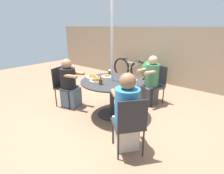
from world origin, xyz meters
name	(u,v)px	position (x,y,z in m)	size (l,w,h in m)	color
ground_plane	(112,114)	(0.00, 0.00, 0.00)	(12.00, 12.00, 0.00)	#8C664C
back_fence	(169,57)	(0.00, 2.67, 0.86)	(10.00, 0.06, 1.71)	gray
patio_table	(112,87)	(0.00, 0.00, 0.59)	(1.21, 1.21, 0.72)	#28282B
umbrella_pole	(112,53)	(0.00, 0.00, 1.25)	(0.05, 0.05, 2.50)	#ADADB2
patio_chair_north	(63,84)	(-1.15, -0.33, 0.50)	(0.51, 0.51, 0.87)	#232326
diner_north	(69,85)	(-0.99, -0.29, 0.49)	(0.54, 0.45, 1.07)	slate
patio_chair_east	(130,123)	(0.94, -0.75, 0.50)	(0.58, 0.58, 0.87)	#232326
diner_east	(126,115)	(0.81, -0.64, 0.53)	(0.56, 0.54, 1.15)	beige
patio_chair_south	(156,82)	(0.37, 1.14, 0.50)	(0.52, 0.52, 0.87)	#232326
diner_south	(151,82)	(0.32, 0.98, 0.52)	(0.42, 0.51, 1.12)	#3D3D42
pancake_plate_a	(96,79)	(-0.23, -0.21, 0.75)	(0.24, 0.24, 0.08)	white
pancake_plate_b	(92,76)	(-0.46, -0.09, 0.75)	(0.24, 0.24, 0.06)	white
pancake_plate_c	(107,76)	(-0.26, 0.15, 0.74)	(0.24, 0.24, 0.04)	white
syrup_bottle	(101,81)	(-0.01, -0.30, 0.78)	(0.09, 0.07, 0.15)	brown
coffee_cup	(110,72)	(-0.34, 0.34, 0.77)	(0.08, 0.08, 0.09)	#33513D
drinking_glass_a	(135,83)	(0.51, 0.02, 0.78)	(0.07, 0.07, 0.11)	silver
bicycle	(130,69)	(-1.19, 2.35, 0.35)	(1.43, 0.44, 0.70)	black
potted_shrub	(151,71)	(-0.26, 2.12, 0.46)	(0.60, 0.60, 0.80)	#3D3D3F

